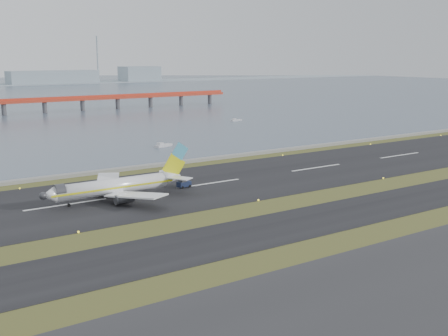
{
  "coord_description": "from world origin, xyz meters",
  "views": [
    {
      "loc": [
        -80.46,
        -97.46,
        34.73
      ],
      "look_at": [
        -0.33,
        22.0,
        5.83
      ],
      "focal_mm": 45.0,
      "sensor_mm": 36.0,
      "label": 1
    }
  ],
  "objects": [
    {
      "name": "runway_strip",
      "position": [
        0.0,
        30.0,
        0.05
      ],
      "size": [
        1000.0,
        45.0,
        0.1
      ],
      "primitive_type": "cube",
      "color": "black",
      "rests_on": "ground"
    },
    {
      "name": "ground",
      "position": [
        0.0,
        0.0,
        0.0
      ],
      "size": [
        1000.0,
        1000.0,
        0.0
      ],
      "primitive_type": "plane",
      "color": "#394D1B",
      "rests_on": "ground"
    },
    {
      "name": "pushback_tug",
      "position": [
        -8.04,
        29.86,
        1.12
      ],
      "size": [
        3.81,
        2.51,
        2.3
      ],
      "rotation": [
        0.0,
        0.0,
        0.12
      ],
      "color": "#161F3D",
      "rests_on": "ground"
    },
    {
      "name": "seawall",
      "position": [
        0.0,
        60.0,
        0.5
      ],
      "size": [
        1000.0,
        2.5,
        1.0
      ],
      "primitive_type": "cube",
      "color": "gray",
      "rests_on": "ground"
    },
    {
      "name": "workboat_far",
      "position": [
        93.0,
        149.56,
        0.48
      ],
      "size": [
        6.38,
        2.31,
        1.53
      ],
      "rotation": [
        0.0,
        0.0,
        0.05
      ],
      "color": "silver",
      "rests_on": "ground"
    },
    {
      "name": "workboat_near",
      "position": [
        19.28,
        93.71,
        0.59
      ],
      "size": [
        8.03,
        4.65,
        1.86
      ],
      "rotation": [
        0.0,
        0.0,
        0.31
      ],
      "color": "silver",
      "rests_on": "ground"
    },
    {
      "name": "red_pier",
      "position": [
        20.0,
        250.0,
        7.28
      ],
      "size": [
        260.0,
        5.0,
        10.2
      ],
      "color": "#BB3520",
      "rests_on": "ground"
    },
    {
      "name": "airliner",
      "position": [
        -27.59,
        27.78,
        3.46
      ],
      "size": [
        38.52,
        32.89,
        12.8
      ],
      "color": "white",
      "rests_on": "ground"
    },
    {
      "name": "taxiway_strip",
      "position": [
        0.0,
        -12.0,
        0.05
      ],
      "size": [
        1000.0,
        18.0,
        0.1
      ],
      "primitive_type": "cube",
      "color": "black",
      "rests_on": "ground"
    }
  ]
}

